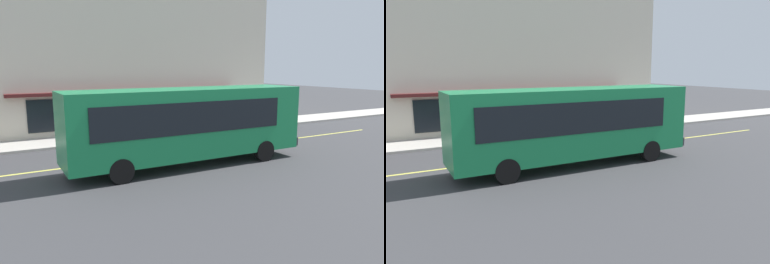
{
  "view_description": "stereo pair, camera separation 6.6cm",
  "coord_description": "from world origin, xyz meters",
  "views": [
    {
      "loc": [
        -5.08,
        -16.38,
        4.46
      ],
      "look_at": [
        2.61,
        -2.58,
        1.6
      ],
      "focal_mm": 33.95,
      "sensor_mm": 36.0,
      "label": 1
    },
    {
      "loc": [
        -5.02,
        -16.42,
        4.46
      ],
      "look_at": [
        2.61,
        -2.58,
        1.6
      ],
      "focal_mm": 33.95,
      "sensor_mm": 36.0,
      "label": 2
    }
  ],
  "objects": [
    {
      "name": "bus",
      "position": [
        2.64,
        -2.2,
        1.99
      ],
      "size": [
        11.14,
        2.62,
        3.5
      ],
      "color": "#197F47",
      "rests_on": "ground"
    },
    {
      "name": "pedestrian_at_corner",
      "position": [
        10.83,
        4.53,
        1.25
      ],
      "size": [
        0.34,
        0.34,
        1.82
      ],
      "color": "black",
      "rests_on": "sidewalk"
    },
    {
      "name": "lane_centre_stripe",
      "position": [
        0.0,
        0.0,
        0.0
      ],
      "size": [
        36.0,
        0.16,
        0.01
      ],
      "primitive_type": "cube",
      "color": "#D8D14C",
      "rests_on": "ground"
    },
    {
      "name": "pedestrian_mid_block",
      "position": [
        5.25,
        6.64,
        1.11
      ],
      "size": [
        0.34,
        0.34,
        1.61
      ],
      "color": "black",
      "rests_on": "sidewalk"
    },
    {
      "name": "sidewalk",
      "position": [
        0.0,
        5.57,
        0.07
      ],
      "size": [
        80.0,
        3.04,
        0.15
      ],
      "primitive_type": "cube",
      "color": "#B2ADA3",
      "rests_on": "ground"
    },
    {
      "name": "storefront_building",
      "position": [
        3.5,
        12.68,
        7.56
      ],
      "size": [
        22.57,
        11.78,
        15.14
      ],
      "color": "beige",
      "rests_on": "ground"
    },
    {
      "name": "ground",
      "position": [
        0.0,
        0.0,
        0.0
      ],
      "size": [
        120.0,
        120.0,
        0.0
      ],
      "primitive_type": "plane",
      "color": "#38383A"
    }
  ]
}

